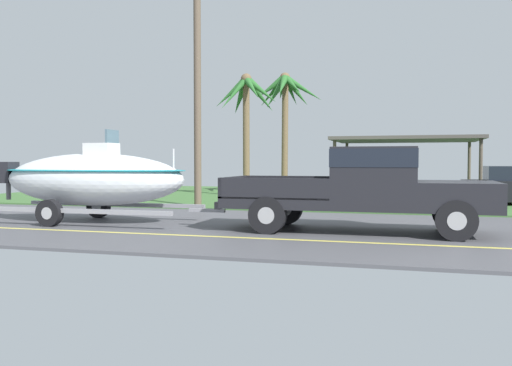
# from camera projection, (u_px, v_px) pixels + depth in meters

# --- Properties ---
(ground) EXTENTS (36.00, 22.00, 0.11)m
(ground) POSITION_uv_depth(u_px,v_px,m) (405.00, 204.00, 19.90)
(ground) COLOR #4C4C51
(pickup_truck_towing) EXTENTS (6.00, 2.02, 1.84)m
(pickup_truck_towing) POSITION_uv_depth(u_px,v_px,m) (374.00, 185.00, 11.78)
(pickup_truck_towing) COLOR black
(pickup_truck_towing) RESTS_ON ground
(boat_on_trailer) EXTENTS (6.27, 2.32, 2.33)m
(boat_on_trailer) POSITION_uv_depth(u_px,v_px,m) (93.00, 179.00, 13.71)
(boat_on_trailer) COLOR gray
(boat_on_trailer) RESTS_ON ground
(carport_awning) EXTENTS (6.22, 4.97, 2.59)m
(carport_awning) POSITION_uv_depth(u_px,v_px,m) (406.00, 141.00, 24.12)
(carport_awning) COLOR #4C4238
(carport_awning) RESTS_ON ground
(palm_tree_near_left) EXTENTS (2.81, 2.65, 5.28)m
(palm_tree_near_left) POSITION_uv_depth(u_px,v_px,m) (247.00, 103.00, 23.19)
(palm_tree_near_left) COLOR brown
(palm_tree_near_left) RESTS_ON ground
(palm_tree_mid) EXTENTS (3.11, 3.60, 5.58)m
(palm_tree_mid) POSITION_uv_depth(u_px,v_px,m) (285.00, 97.00, 24.58)
(palm_tree_mid) COLOR brown
(palm_tree_mid) RESTS_ON ground
(utility_pole) EXTENTS (0.24, 1.80, 8.35)m
(utility_pole) POSITION_uv_depth(u_px,v_px,m) (197.00, 77.00, 17.95)
(utility_pole) COLOR brown
(utility_pole) RESTS_ON ground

